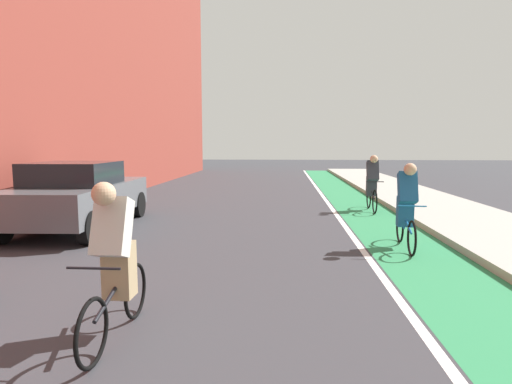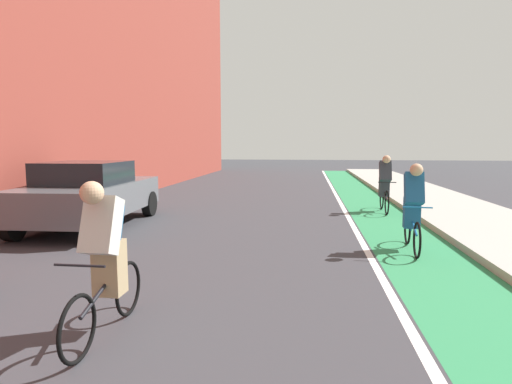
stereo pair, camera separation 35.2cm
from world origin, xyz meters
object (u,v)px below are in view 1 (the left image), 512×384
Objects in this scene: cyclist_far at (372,183)px; cyclist_trailing at (406,203)px; parked_sedan_gray at (78,195)px; cyclist_mid at (115,256)px.

cyclist_trailing is at bearing -93.72° from cyclist_far.
cyclist_mid is (3.03, -5.27, 0.06)m from parked_sedan_gray.
cyclist_trailing is (6.92, -1.37, 0.06)m from parked_sedan_gray.
cyclist_far is (0.29, 4.45, -0.03)m from cyclist_trailing.
cyclist_mid is 0.96× the size of cyclist_far.
cyclist_trailing is at bearing -11.22° from parked_sedan_gray.
parked_sedan_gray is 2.49× the size of cyclist_far.
parked_sedan_gray is 2.56× the size of cyclist_trailing.
cyclist_mid is 9.34m from cyclist_far.
parked_sedan_gray is 7.06m from cyclist_trailing.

